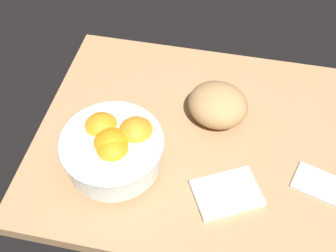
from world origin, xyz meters
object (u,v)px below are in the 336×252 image
object	(u,v)px
napkin_spare	(324,185)
bread_loaf	(218,105)
fruit_bowl	(114,147)
napkin_folded	(227,193)

from	to	relation	value
napkin_spare	bread_loaf	bearing A→B (deg)	149.63
fruit_bowl	napkin_spare	xyz separation A→B (cm)	(42.39, 3.24, -5.64)
bread_loaf	napkin_folded	bearing A→B (deg)	-76.52
fruit_bowl	bread_loaf	xyz separation A→B (cm)	(18.69, 17.14, -1.89)
fruit_bowl	napkin_spare	bearing A→B (deg)	4.37
fruit_bowl	napkin_folded	size ratio (longest dim) A/B	1.61
bread_loaf	napkin_spare	world-z (taller)	bread_loaf
napkin_folded	fruit_bowl	bearing A→B (deg)	173.55
fruit_bowl	bread_loaf	bearing A→B (deg)	42.52
fruit_bowl	bread_loaf	world-z (taller)	fruit_bowl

